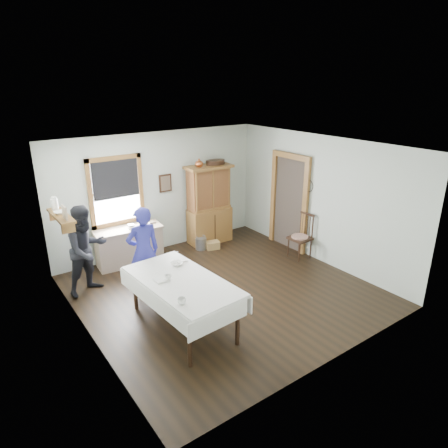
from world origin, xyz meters
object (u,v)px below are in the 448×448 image
Objects in this scene: work_counter at (129,246)px; china_hutch at (209,205)px; wicker_basket at (213,245)px; spindle_chair at (300,236)px; woman_blue at (144,255)px; dining_table at (183,303)px; pail at (201,243)px; figure_dark at (87,253)px.

china_hutch is at bearing 5.54° from work_counter.
wicker_basket is at bearing -6.87° from work_counter.
spindle_chair reaches higher than wicker_basket.
dining_table is at bearing 95.08° from woman_blue.
figure_dark is (-2.73, -0.45, 0.64)m from pail.
china_hutch is 1.21× the size of woman_blue.
wicker_basket is at bearing -151.93° from woman_blue.
work_counter is at bearing 16.26° from figure_dark.
pail is 0.89× the size of wicker_basket.
wicker_basket is at bearing -32.40° from pail.
figure_dark is at bearing -174.20° from wicker_basket.
pail is at bearing -3.58° from work_counter.
spindle_chair is (1.10, -1.94, -0.43)m from china_hutch.
woman_blue reaches higher than dining_table.
wicker_basket is (1.88, -0.39, -0.31)m from work_counter.
figure_dark reaches higher than wicker_basket.
pail is 2.32m from woman_blue.
dining_table is 7.52× the size of pail.
spindle_chair is 0.65× the size of woman_blue.
figure_dark is at bearing -142.37° from work_counter.
wicker_basket is 3.05m from figure_dark.
china_hutch reaches higher than woman_blue.
spindle_chair is 2.29m from pail.
wicker_basket is (-1.30, 1.52, -0.42)m from spindle_chair.
china_hutch is 0.95m from pail.
figure_dark is at bearing -164.95° from china_hutch.
pail is at bearing -7.19° from figure_dark.
pail is at bearing -145.37° from china_hutch.
china_hutch is 3.60m from dining_table.
pail is 2.84m from figure_dark.
work_counter is at bearing 84.85° from dining_table.
spindle_chair reaches higher than dining_table.
pail is at bearing -146.07° from woman_blue.
woman_blue is (-3.45, 0.55, 0.27)m from spindle_chair.
work_counter is 2.69m from dining_table.
work_counter is 4.60× the size of wicker_basket.
wicker_basket is 0.20× the size of figure_dark.
work_counter is 0.91× the size of woman_blue.
pail reaches higher than wicker_basket.
woman_blue is at bearing -147.09° from china_hutch.
figure_dark is at bearing -36.48° from woman_blue.
dining_table is at bearing -90.26° from work_counter.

